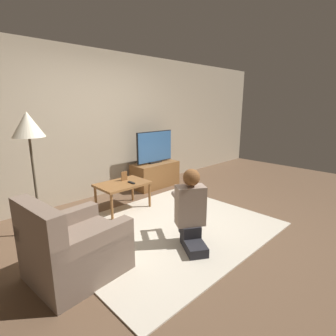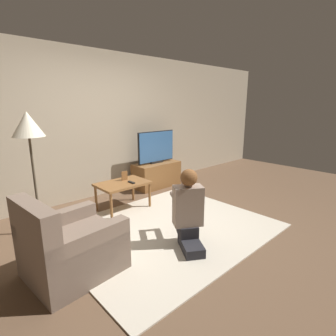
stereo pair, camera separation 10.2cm
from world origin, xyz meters
name	(u,v)px [view 1 (the left image)]	position (x,y,z in m)	size (l,w,h in m)	color
ground_plane	(168,229)	(0.00, 0.00, 0.00)	(10.00, 10.00, 0.00)	brown
wall_back	(92,126)	(0.00, 1.93, 1.30)	(10.00, 0.06, 2.60)	tan
rug	(168,228)	(0.00, 0.00, 0.01)	(2.73, 2.25, 0.02)	beige
tv_stand	(155,175)	(1.16, 1.57, 0.25)	(0.98, 0.46, 0.50)	brown
tv	(155,147)	(1.16, 1.57, 0.83)	(0.90, 0.08, 0.65)	black
coffee_table	(123,186)	(-0.04, 1.00, 0.40)	(0.80, 0.55, 0.45)	brown
floor_lamp	(29,132)	(-1.31, 1.05, 1.35)	(0.38, 0.38, 1.59)	#4C4233
armchair	(74,250)	(-1.36, -0.07, 0.28)	(0.91, 0.82, 0.84)	#7A6656
person_kneeling	(191,208)	(-0.09, -0.48, 0.48)	(0.61, 0.79, 0.94)	#232328
picture_frame	(124,176)	(0.07, 1.10, 0.53)	(0.11, 0.01, 0.15)	brown
remote	(131,183)	(0.06, 0.89, 0.46)	(0.04, 0.15, 0.02)	black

